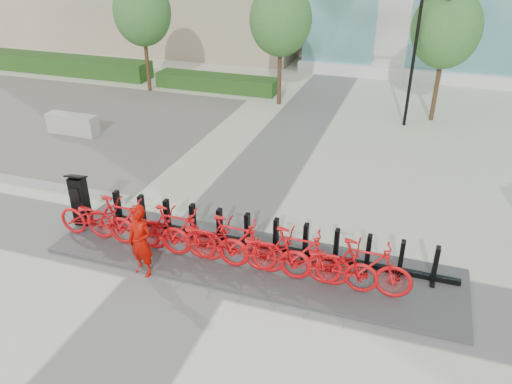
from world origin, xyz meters
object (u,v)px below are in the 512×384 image
(bike_0, at_px, (97,218))
(worker_red, at_px, (141,241))
(kiosk, at_px, (80,200))
(jersey_barrier, at_px, (73,124))

(bike_0, bearing_deg, worker_red, -115.50)
(kiosk, xyz_separation_m, jersey_barrier, (-4.45, 5.53, -0.39))
(kiosk, distance_m, jersey_barrier, 7.11)
(bike_0, bearing_deg, kiosk, 59.80)
(bike_0, bearing_deg, jersey_barrier, 41.16)
(bike_0, relative_size, kiosk, 1.47)
(worker_red, xyz_separation_m, jersey_barrier, (-6.98, 6.82, -0.47))
(kiosk, relative_size, jersey_barrier, 0.72)
(worker_red, bearing_deg, bike_0, 167.57)
(bike_0, relative_size, jersey_barrier, 1.06)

